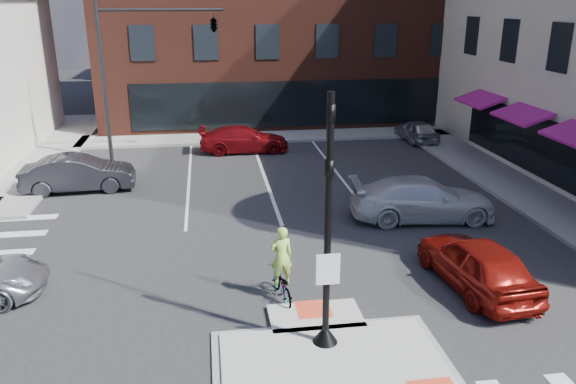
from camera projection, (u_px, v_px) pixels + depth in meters
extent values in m
plane|color=#28282B|center=(328.00, 356.00, 13.11)|extent=(120.00, 120.00, 0.00)
cube|color=gray|center=(333.00, 368.00, 12.63)|extent=(5.40, 3.60, 0.06)
cube|color=#A8A8A3|center=(333.00, 367.00, 12.62)|extent=(5.00, 3.20, 0.12)
cube|color=#A8A8A3|center=(315.00, 317.00, 14.58)|extent=(2.40, 1.40, 0.12)
cube|color=#EC4729|center=(313.00, 309.00, 14.84)|extent=(0.90, 0.90, 0.01)
cube|color=gray|center=(51.00, 152.00, 30.28)|extent=(3.00, 20.00, 0.15)
cube|color=gray|center=(526.00, 193.00, 23.92)|extent=(3.00, 24.00, 0.15)
cube|color=gray|center=(300.00, 135.00, 34.07)|extent=(26.00, 3.00, 0.15)
cube|color=#502219|center=(278.00, 5.00, 41.01)|extent=(24.00, 18.00, 15.00)
cube|color=black|center=(297.00, 104.00, 34.45)|extent=(20.00, 0.12, 2.80)
cube|color=black|center=(558.00, 155.00, 23.55)|extent=(0.12, 16.00, 2.60)
cube|color=#C1198D|center=(548.00, 124.00, 23.02)|extent=(1.46, 3.00, 0.58)
cube|color=#C1198D|center=(480.00, 99.00, 28.63)|extent=(1.46, 3.00, 0.58)
cube|color=slate|center=(189.00, 28.00, 59.57)|extent=(10.00, 12.00, 10.00)
cube|color=brown|center=(306.00, 17.00, 62.90)|extent=(12.00, 12.00, 12.00)
cone|color=black|center=(325.00, 333.00, 13.37)|extent=(0.60, 0.60, 0.45)
cylinder|color=black|center=(328.00, 222.00, 12.44)|extent=(0.16, 0.16, 5.80)
cube|color=white|center=(328.00, 269.00, 12.68)|extent=(0.55, 0.04, 0.75)
imported|color=black|center=(330.00, 130.00, 11.75)|extent=(0.18, 0.22, 1.10)
imported|color=black|center=(329.00, 184.00, 12.14)|extent=(0.18, 0.22, 1.10)
cylinder|color=black|center=(104.00, 82.00, 27.61)|extent=(0.20, 0.20, 8.00)
cylinder|color=black|center=(161.00, 10.00, 26.91)|extent=(6.00, 0.14, 0.14)
imported|color=black|center=(214.00, 23.00, 27.45)|extent=(0.48, 2.24, 0.90)
imported|color=maroon|center=(477.00, 263.00, 15.99)|extent=(2.25, 4.65, 1.53)
imported|color=silver|center=(423.00, 199.00, 21.04)|extent=(5.57, 2.65, 1.57)
imported|color=#27272C|center=(78.00, 173.00, 24.17)|extent=(4.80, 1.96, 1.55)
imported|color=#B0B4B8|center=(416.00, 131.00, 32.63)|extent=(1.74, 3.85, 1.28)
imported|color=maroon|center=(244.00, 139.00, 30.40)|extent=(4.81, 2.03, 1.39)
imported|color=#3F3F44|center=(282.00, 284.00, 15.48)|extent=(0.82, 1.75, 0.89)
imported|color=#A4D84C|center=(281.00, 256.00, 15.20)|extent=(0.67, 0.49, 1.69)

